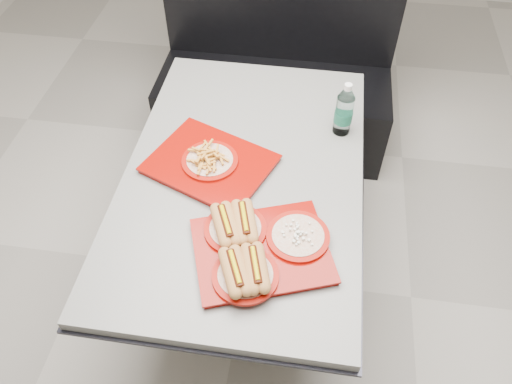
# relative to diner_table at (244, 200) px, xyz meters

# --- Properties ---
(ground) EXTENTS (6.00, 6.00, 0.00)m
(ground) POSITION_rel_diner_table_xyz_m (0.00, 0.00, -0.58)
(ground) COLOR #A29C91
(ground) RESTS_ON ground
(diner_table) EXTENTS (0.92, 1.42, 0.75)m
(diner_table) POSITION_rel_diner_table_xyz_m (0.00, 0.00, 0.00)
(diner_table) COLOR black
(diner_table) RESTS_ON ground
(booth_bench) EXTENTS (1.30, 0.57, 1.35)m
(booth_bench) POSITION_rel_diner_table_xyz_m (0.00, 1.09, -0.18)
(booth_bench) COLOR black
(booth_bench) RESTS_ON ground
(tray_near) EXTENTS (0.53, 0.47, 0.10)m
(tray_near) POSITION_rel_diner_table_xyz_m (0.10, -0.36, 0.20)
(tray_near) COLOR #820903
(tray_near) RESTS_ON diner_table
(tray_far) EXTENTS (0.54, 0.49, 0.09)m
(tray_far) POSITION_rel_diner_table_xyz_m (-0.13, 0.01, 0.19)
(tray_far) COLOR #820903
(tray_far) RESTS_ON diner_table
(water_bottle) EXTENTS (0.07, 0.07, 0.23)m
(water_bottle) POSITION_rel_diner_table_xyz_m (0.36, 0.29, 0.27)
(water_bottle) COLOR silver
(water_bottle) RESTS_ON diner_table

